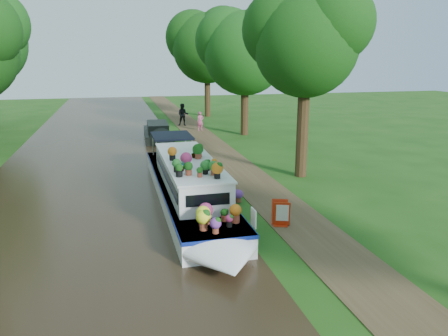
% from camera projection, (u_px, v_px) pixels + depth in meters
% --- Properties ---
extents(ground, '(100.00, 100.00, 0.00)m').
position_uv_depth(ground, '(244.00, 201.00, 17.82)').
color(ground, '#1B4711').
rests_on(ground, ground).
extents(canal_water, '(10.00, 100.00, 0.02)m').
position_uv_depth(canal_water, '(91.00, 213.00, 16.41)').
color(canal_water, black).
rests_on(canal_water, ground).
extents(towpath, '(2.20, 100.00, 0.03)m').
position_uv_depth(towpath, '(272.00, 198.00, 18.10)').
color(towpath, '#4B3A23').
rests_on(towpath, ground).
extents(plant_boat, '(2.29, 13.52, 2.25)m').
position_uv_depth(plant_boat, '(190.00, 185.00, 17.00)').
color(plant_boat, white).
rests_on(plant_boat, canal_water).
extents(tree_near_overhang, '(5.52, 5.28, 8.99)m').
position_uv_depth(tree_near_overhang, '(306.00, 37.00, 19.97)').
color(tree_near_overhang, '#302010').
rests_on(tree_near_overhang, ground).
extents(tree_near_mid, '(6.90, 6.60, 9.40)m').
position_uv_depth(tree_near_mid, '(245.00, 47.00, 31.47)').
color(tree_near_mid, '#302010').
rests_on(tree_near_mid, ground).
extents(tree_near_far, '(7.59, 7.26, 10.30)m').
position_uv_depth(tree_near_far, '(207.00, 42.00, 41.55)').
color(tree_near_far, '#302010').
rests_on(tree_near_far, ground).
extents(second_boat, '(2.02, 6.30, 1.21)m').
position_uv_depth(second_boat, '(158.00, 133.00, 30.96)').
color(second_boat, black).
rests_on(second_boat, canal_water).
extents(sandwich_board, '(0.60, 0.61, 0.89)m').
position_uv_depth(sandwich_board, '(281.00, 214.00, 15.06)').
color(sandwich_board, red).
rests_on(sandwich_board, towpath).
extents(pedestrian_pink, '(0.60, 0.44, 1.49)m').
position_uv_depth(pedestrian_pink, '(200.00, 121.00, 34.55)').
color(pedestrian_pink, '#C35090').
rests_on(pedestrian_pink, towpath).
extents(pedestrian_dark, '(1.06, 0.91, 1.87)m').
position_uv_depth(pedestrian_dark, '(183.00, 115.00, 36.95)').
color(pedestrian_dark, black).
rests_on(pedestrian_dark, towpath).
extents(verge_plant, '(0.37, 0.33, 0.38)m').
position_uv_depth(verge_plant, '(221.00, 171.00, 21.75)').
color(verge_plant, '#34651E').
rests_on(verge_plant, ground).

